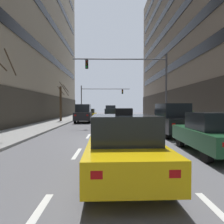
{
  "coord_description": "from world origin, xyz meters",
  "views": [
    {
      "loc": [
        -0.37,
        -11.5,
        1.93
      ],
      "look_at": [
        0.33,
        22.56,
        1.07
      ],
      "focal_mm": 33.07,
      "sensor_mm": 36.0,
      "label": 1
    }
  ],
  "objects_px": {
    "car_driving_3": "(83,113)",
    "taxi_driving_4": "(123,146)",
    "pedestrian_1": "(191,116)",
    "traffic_signal_1": "(97,95)",
    "pedestrian_0": "(156,113)",
    "car_parked_1": "(212,134)",
    "street_tree_2": "(61,103)",
    "car_parked_2": "(172,120)",
    "car_driving_2": "(111,112)",
    "traffic_signal_0": "(139,76)",
    "taxi_driving_0": "(90,114)",
    "car_driving_1": "(112,116)"
  },
  "relations": [
    {
      "from": "street_tree_2",
      "to": "car_driving_3",
      "type": "bearing_deg",
      "value": -19.2
    },
    {
      "from": "taxi_driving_4",
      "to": "pedestrian_1",
      "type": "height_order",
      "value": "taxi_driving_4"
    },
    {
      "from": "taxi_driving_4",
      "to": "car_parked_1",
      "type": "xyz_separation_m",
      "value": [
        3.84,
        2.65,
        -0.0
      ]
    },
    {
      "from": "traffic_signal_1",
      "to": "pedestrian_0",
      "type": "height_order",
      "value": "traffic_signal_1"
    },
    {
      "from": "street_tree_2",
      "to": "taxi_driving_4",
      "type": "bearing_deg",
      "value": -72.84
    },
    {
      "from": "car_driving_3",
      "to": "traffic_signal_1",
      "type": "height_order",
      "value": "traffic_signal_1"
    },
    {
      "from": "car_parked_2",
      "to": "pedestrian_1",
      "type": "relative_size",
      "value": 2.68
    },
    {
      "from": "street_tree_2",
      "to": "traffic_signal_1",
      "type": "bearing_deg",
      "value": 72.44
    },
    {
      "from": "car_parked_1",
      "to": "car_parked_2",
      "type": "xyz_separation_m",
      "value": [
        0.0,
        5.29,
        0.23
      ]
    },
    {
      "from": "taxi_driving_4",
      "to": "traffic_signal_1",
      "type": "distance_m",
      "value": 33.52
    },
    {
      "from": "car_driving_3",
      "to": "taxi_driving_4",
      "type": "xyz_separation_m",
      "value": [
        3.42,
        -19.72,
        -0.27
      ]
    },
    {
      "from": "traffic_signal_0",
      "to": "street_tree_2",
      "type": "bearing_deg",
      "value": 144.83
    },
    {
      "from": "traffic_signal_0",
      "to": "pedestrian_0",
      "type": "distance_m",
      "value": 7.81
    },
    {
      "from": "car_driving_1",
      "to": "taxi_driving_4",
      "type": "xyz_separation_m",
      "value": [
        -0.07,
        -19.85,
        0.0
      ]
    },
    {
      "from": "car_driving_3",
      "to": "car_parked_2",
      "type": "relative_size",
      "value": 1.04
    },
    {
      "from": "traffic_signal_0",
      "to": "pedestrian_0",
      "type": "bearing_deg",
      "value": 62.39
    },
    {
      "from": "traffic_signal_0",
      "to": "pedestrian_1",
      "type": "distance_m",
      "value": 6.13
    },
    {
      "from": "car_driving_3",
      "to": "car_parked_1",
      "type": "height_order",
      "value": "car_driving_3"
    },
    {
      "from": "pedestrian_1",
      "to": "car_parked_2",
      "type": "bearing_deg",
      "value": -123.87
    },
    {
      "from": "taxi_driving_0",
      "to": "car_parked_1",
      "type": "distance_m",
      "value": 25.96
    },
    {
      "from": "car_driving_1",
      "to": "car_parked_2",
      "type": "bearing_deg",
      "value": -72.43
    },
    {
      "from": "car_driving_2",
      "to": "car_parked_2",
      "type": "height_order",
      "value": "car_driving_2"
    },
    {
      "from": "car_driving_2",
      "to": "street_tree_2",
      "type": "xyz_separation_m",
      "value": [
        -6.45,
        -8.84,
        1.38
      ]
    },
    {
      "from": "car_parked_1",
      "to": "traffic_signal_0",
      "type": "bearing_deg",
      "value": 96.01
    },
    {
      "from": "traffic_signal_1",
      "to": "pedestrian_0",
      "type": "bearing_deg",
      "value": -57.36
    },
    {
      "from": "taxi_driving_0",
      "to": "traffic_signal_0",
      "type": "xyz_separation_m",
      "value": [
        5.92,
        -13.2,
        4.12
      ]
    },
    {
      "from": "taxi_driving_0",
      "to": "pedestrian_1",
      "type": "distance_m",
      "value": 18.08
    },
    {
      "from": "taxi_driving_0",
      "to": "traffic_signal_0",
      "type": "relative_size",
      "value": 0.47
    },
    {
      "from": "traffic_signal_1",
      "to": "pedestrian_1",
      "type": "distance_m",
      "value": 22.74
    },
    {
      "from": "taxi_driving_0",
      "to": "taxi_driving_4",
      "type": "relative_size",
      "value": 0.95
    },
    {
      "from": "pedestrian_0",
      "to": "pedestrian_1",
      "type": "xyz_separation_m",
      "value": [
        1.39,
        -7.58,
        -0.02
      ]
    },
    {
      "from": "pedestrian_0",
      "to": "taxi_driving_0",
      "type": "bearing_deg",
      "value": 141.8
    },
    {
      "from": "car_driving_2",
      "to": "pedestrian_1",
      "type": "distance_m",
      "value": 18.17
    },
    {
      "from": "taxi_driving_4",
      "to": "pedestrian_1",
      "type": "xyz_separation_m",
      "value": [
        7.15,
        12.88,
        0.26
      ]
    },
    {
      "from": "car_parked_1",
      "to": "traffic_signal_0",
      "type": "distance_m",
      "value": 12.51
    },
    {
      "from": "car_parked_2",
      "to": "traffic_signal_1",
      "type": "relative_size",
      "value": 0.49
    },
    {
      "from": "pedestrian_1",
      "to": "taxi_driving_4",
      "type": "bearing_deg",
      "value": -119.04
    },
    {
      "from": "car_driving_1",
      "to": "street_tree_2",
      "type": "xyz_separation_m",
      "value": [
        -6.48,
        0.91,
        1.62
      ]
    },
    {
      "from": "taxi_driving_0",
      "to": "car_driving_3",
      "type": "height_order",
      "value": "car_driving_3"
    },
    {
      "from": "traffic_signal_0",
      "to": "street_tree_2",
      "type": "height_order",
      "value": "traffic_signal_0"
    },
    {
      "from": "traffic_signal_1",
      "to": "taxi_driving_4",
      "type": "bearing_deg",
      "value": -85.79
    },
    {
      "from": "car_parked_2",
      "to": "pedestrian_1",
      "type": "height_order",
      "value": "car_parked_2"
    },
    {
      "from": "car_parked_2",
      "to": "pedestrian_0",
      "type": "bearing_deg",
      "value": 81.27
    },
    {
      "from": "taxi_driving_0",
      "to": "taxi_driving_4",
      "type": "xyz_separation_m",
      "value": [
        3.33,
        -27.61,
        0.04
      ]
    },
    {
      "from": "car_parked_2",
      "to": "pedestrian_0",
      "type": "height_order",
      "value": "car_parked_2"
    },
    {
      "from": "car_driving_1",
      "to": "pedestrian_0",
      "type": "relative_size",
      "value": 2.73
    },
    {
      "from": "car_driving_2",
      "to": "pedestrian_1",
      "type": "xyz_separation_m",
      "value": [
        7.11,
        -16.72,
        0.02
      ]
    },
    {
      "from": "traffic_signal_1",
      "to": "pedestrian_1",
      "type": "xyz_separation_m",
      "value": [
        9.6,
        -20.4,
        -3.01
      ]
    },
    {
      "from": "taxi_driving_4",
      "to": "pedestrian_0",
      "type": "height_order",
      "value": "taxi_driving_4"
    },
    {
      "from": "traffic_signal_1",
      "to": "pedestrian_0",
      "type": "relative_size",
      "value": 5.43
    }
  ]
}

